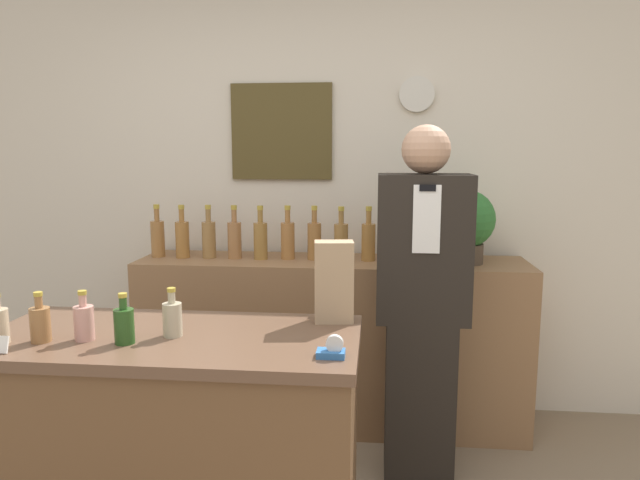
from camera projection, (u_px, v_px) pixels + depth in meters
back_wall at (307, 187)px, 3.45m from camera, size 5.20×0.09×2.70m
back_shelf at (331, 342)px, 3.27m from camera, size 2.18×0.47×0.96m
display_counter at (177, 455)px, 2.10m from camera, size 1.33×0.61×0.92m
shopkeeper at (422, 308)px, 2.67m from camera, size 0.43×0.27×1.69m
potted_plant at (466, 223)px, 3.08m from camera, size 0.32×0.32×0.40m
paper_bag at (334, 282)px, 2.16m from camera, size 0.16×0.11×0.31m
tape_dispenser at (332, 350)px, 1.80m from camera, size 0.09×0.06×0.07m
counter_bottle_1 at (40, 323)px, 1.94m from camera, size 0.07×0.07×0.17m
counter_bottle_2 at (84, 321)px, 1.96m from camera, size 0.07×0.07×0.17m
counter_bottle_3 at (124, 325)px, 1.92m from camera, size 0.07×0.07×0.17m
counter_bottle_4 at (172, 318)px, 2.00m from camera, size 0.07×0.07×0.17m
shelf_bottle_0 at (158, 237)px, 3.29m from camera, size 0.08×0.08×0.30m
shelf_bottle_1 at (182, 238)px, 3.26m from camera, size 0.08×0.08×0.30m
shelf_bottle_2 at (209, 238)px, 3.26m from camera, size 0.08×0.08×0.30m
shelf_bottle_3 at (235, 239)px, 3.24m from camera, size 0.08×0.08×0.30m
shelf_bottle_4 at (261, 239)px, 3.21m from camera, size 0.08×0.08×0.30m
shelf_bottle_5 at (288, 239)px, 3.22m from camera, size 0.08×0.08×0.30m
shelf_bottle_6 at (314, 239)px, 3.21m from camera, size 0.08×0.08×0.30m
shelf_bottle_7 at (341, 240)px, 3.17m from camera, size 0.08×0.08×0.30m
shelf_bottle_8 at (368, 240)px, 3.17m from camera, size 0.08×0.08×0.30m
shelf_bottle_9 at (396, 241)px, 3.15m from camera, size 0.08×0.08×0.30m
shelf_bottle_10 at (424, 241)px, 3.14m from camera, size 0.08×0.08×0.30m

